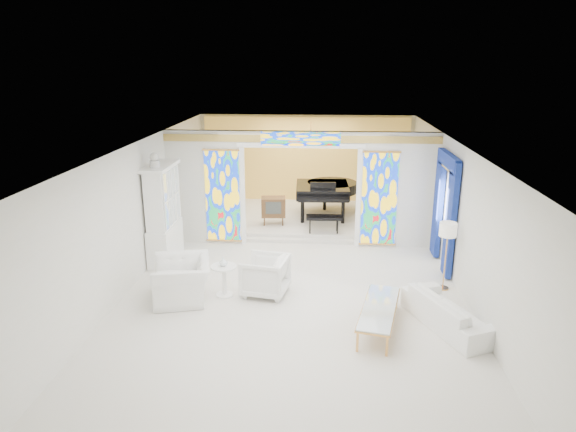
# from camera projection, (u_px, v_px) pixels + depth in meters

# --- Properties ---
(floor) EXTENTS (12.00, 12.00, 0.00)m
(floor) POSITION_uv_depth(u_px,v_px,m) (296.00, 273.00, 11.83)
(floor) COLOR silver
(floor) RESTS_ON ground
(ceiling) EXTENTS (7.00, 12.00, 0.02)m
(ceiling) POSITION_uv_depth(u_px,v_px,m) (296.00, 143.00, 10.96)
(ceiling) COLOR white
(ceiling) RESTS_ON wall_back
(wall_back) EXTENTS (7.00, 0.02, 3.00)m
(wall_back) POSITION_uv_depth(u_px,v_px,m) (306.00, 160.00, 17.12)
(wall_back) COLOR silver
(wall_back) RESTS_ON floor
(wall_front) EXTENTS (7.00, 0.02, 3.00)m
(wall_front) POSITION_uv_depth(u_px,v_px,m) (266.00, 363.00, 5.67)
(wall_front) COLOR silver
(wall_front) RESTS_ON floor
(wall_left) EXTENTS (0.02, 12.00, 3.00)m
(wall_left) POSITION_uv_depth(u_px,v_px,m) (142.00, 208.00, 11.63)
(wall_left) COLOR silver
(wall_left) RESTS_ON floor
(wall_right) EXTENTS (0.02, 12.00, 3.00)m
(wall_right) POSITION_uv_depth(u_px,v_px,m) (456.00, 214.00, 11.16)
(wall_right) COLOR silver
(wall_right) RESTS_ON floor
(partition_wall) EXTENTS (7.00, 0.22, 3.00)m
(partition_wall) POSITION_uv_depth(u_px,v_px,m) (300.00, 183.00, 13.26)
(partition_wall) COLOR silver
(partition_wall) RESTS_ON floor
(stained_glass_left) EXTENTS (0.90, 0.04, 2.40)m
(stained_glass_left) POSITION_uv_depth(u_px,v_px,m) (223.00, 196.00, 13.40)
(stained_glass_left) COLOR gold
(stained_glass_left) RESTS_ON partition_wall
(stained_glass_right) EXTENTS (0.90, 0.04, 2.40)m
(stained_glass_right) POSITION_uv_depth(u_px,v_px,m) (379.00, 199.00, 13.12)
(stained_glass_right) COLOR gold
(stained_glass_right) RESTS_ON partition_wall
(stained_glass_transom) EXTENTS (2.00, 0.04, 0.34)m
(stained_glass_transom) POSITION_uv_depth(u_px,v_px,m) (301.00, 139.00, 12.82)
(stained_glass_transom) COLOR gold
(stained_glass_transom) RESTS_ON partition_wall
(alcove_platform) EXTENTS (6.80, 3.80, 0.18)m
(alcove_platform) POSITION_uv_depth(u_px,v_px,m) (303.00, 217.00, 15.72)
(alcove_platform) COLOR silver
(alcove_platform) RESTS_ON floor
(gold_curtain_back) EXTENTS (6.70, 0.10, 2.90)m
(gold_curtain_back) POSITION_uv_depth(u_px,v_px,m) (306.00, 161.00, 17.01)
(gold_curtain_back) COLOR #EEC853
(gold_curtain_back) RESTS_ON wall_back
(chandelier) EXTENTS (0.48, 0.48, 0.30)m
(chandelier) POSITION_uv_depth(u_px,v_px,m) (311.00, 138.00, 14.89)
(chandelier) COLOR #DB9A4C
(chandelier) RESTS_ON ceiling
(blue_drapes) EXTENTS (0.14, 1.85, 2.65)m
(blue_drapes) POSITION_uv_depth(u_px,v_px,m) (445.00, 202.00, 11.81)
(blue_drapes) COLOR navy
(blue_drapes) RESTS_ON wall_right
(china_cabinet) EXTENTS (0.56, 1.46, 2.72)m
(china_cabinet) POSITION_uv_depth(u_px,v_px,m) (164.00, 214.00, 12.28)
(china_cabinet) COLOR white
(china_cabinet) RESTS_ON floor
(armchair_left) EXTENTS (1.39, 1.51, 0.83)m
(armchair_left) POSITION_uv_depth(u_px,v_px,m) (182.00, 280.00, 10.45)
(armchair_left) COLOR white
(armchair_left) RESTS_ON floor
(armchair_right) EXTENTS (1.05, 1.03, 0.82)m
(armchair_right) POSITION_uv_depth(u_px,v_px,m) (265.00, 275.00, 10.67)
(armchair_right) COLOR white
(armchair_right) RESTS_ON floor
(sofa) EXTENTS (1.55, 2.19, 0.60)m
(sofa) POSITION_uv_depth(u_px,v_px,m) (449.00, 311.00, 9.39)
(sofa) COLOR white
(sofa) RESTS_ON floor
(side_table) EXTENTS (0.68, 0.68, 0.66)m
(side_table) POSITION_uv_depth(u_px,v_px,m) (224.00, 276.00, 10.58)
(side_table) COLOR white
(side_table) RESTS_ON floor
(vase) EXTENTS (0.21, 0.21, 0.18)m
(vase) POSITION_uv_depth(u_px,v_px,m) (223.00, 262.00, 10.49)
(vase) COLOR white
(vase) RESTS_ON side_table
(coffee_table) EXTENTS (0.99, 2.01, 0.43)m
(coffee_table) POSITION_uv_depth(u_px,v_px,m) (379.00, 309.00, 9.29)
(coffee_table) COLOR white
(coffee_table) RESTS_ON floor
(floor_lamp) EXTENTS (0.43, 0.43, 1.48)m
(floor_lamp) POSITION_uv_depth(u_px,v_px,m) (448.00, 233.00, 10.66)
(floor_lamp) COLOR #DB9A4C
(floor_lamp) RESTS_ON floor
(grand_piano) EXTENTS (1.90, 2.97, 1.17)m
(grand_piano) POSITION_uv_depth(u_px,v_px,m) (327.00, 189.00, 15.46)
(grand_piano) COLOR black
(grand_piano) RESTS_ON alcove_platform
(tv_console) EXTENTS (0.73, 0.53, 0.79)m
(tv_console) POSITION_uv_depth(u_px,v_px,m) (273.00, 207.00, 14.63)
(tv_console) COLOR brown
(tv_console) RESTS_ON alcove_platform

